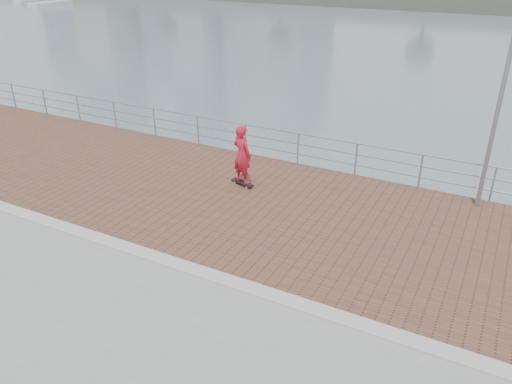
% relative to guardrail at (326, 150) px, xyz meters
% --- Properties ---
extents(water, '(400.00, 400.00, 0.00)m').
position_rel_guardrail_xyz_m(water, '(-0.00, -7.00, -2.69)').
color(water, slate).
rests_on(water, ground).
extents(brick_lane, '(40.00, 6.80, 0.02)m').
position_rel_guardrail_xyz_m(brick_lane, '(-0.00, -3.40, -0.68)').
color(brick_lane, brown).
rests_on(brick_lane, seawall).
extents(curb, '(40.00, 0.40, 0.06)m').
position_rel_guardrail_xyz_m(curb, '(-0.00, -7.00, -0.66)').
color(curb, '#B7B5AD').
rests_on(curb, seawall).
extents(guardrail, '(39.06, 0.06, 1.13)m').
position_rel_guardrail_xyz_m(guardrail, '(0.00, 0.00, 0.00)').
color(guardrail, '#8C9EA8').
rests_on(guardrail, brick_lane).
extents(street_lamp, '(0.44, 1.29, 6.10)m').
position_rel_guardrail_xyz_m(street_lamp, '(4.85, -0.95, 3.64)').
color(street_lamp, gray).
rests_on(street_lamp, brick_lane).
extents(skateboard, '(0.87, 0.45, 0.10)m').
position_rel_guardrail_xyz_m(skateboard, '(-1.84, -2.44, -0.60)').
color(skateboard, black).
rests_on(skateboard, brick_lane).
extents(skateboarder, '(0.78, 0.62, 1.87)m').
position_rel_guardrail_xyz_m(skateboarder, '(-1.84, -2.44, 0.35)').
color(skateboarder, red).
rests_on(skateboarder, skateboard).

